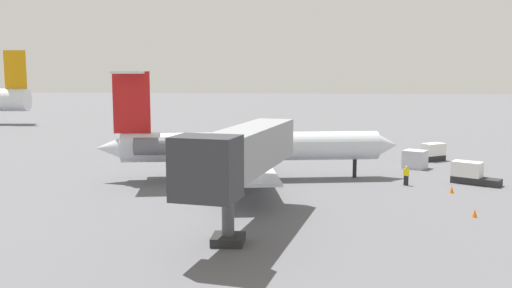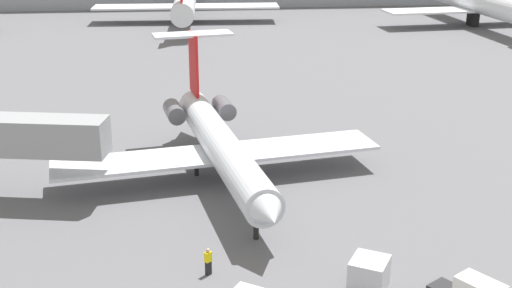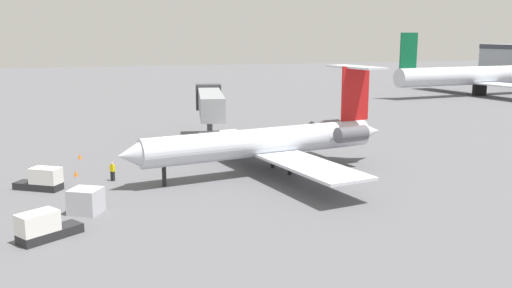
{
  "view_description": "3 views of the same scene",
  "coord_description": "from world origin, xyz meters",
  "px_view_note": "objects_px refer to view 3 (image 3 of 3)",
  "views": [
    {
      "loc": [
        -52.02,
        -6.77,
        9.6
      ],
      "look_at": [
        -1.55,
        -2.03,
        2.99
      ],
      "focal_mm": 38.72,
      "sensor_mm": 36.0,
      "label": 1
    },
    {
      "loc": [
        -5.47,
        -49.2,
        20.22
      ],
      "look_at": [
        -0.48,
        0.05,
        2.4
      ],
      "focal_mm": 47.03,
      "sensor_mm": 36.0,
      "label": 2
    },
    {
      "loc": [
        44.45,
        -17.55,
        12.57
      ],
      "look_at": [
        -2.72,
        -2.57,
        2.95
      ],
      "focal_mm": 39.02,
      "sensor_mm": 36.0,
      "label": 3
    }
  ],
  "objects_px": {
    "traffic_cone_mid": "(76,173)",
    "baggage_tug_trailing": "(42,180)",
    "ground_crew_marshaller": "(113,171)",
    "baggage_tug_lead": "(43,227)",
    "traffic_cone_near": "(80,156)",
    "cargo_container_uld": "(86,201)",
    "regional_jet": "(271,140)",
    "jet_bridge": "(210,103)",
    "parked_airliner_west_end": "(480,76)"
  },
  "relations": [
    {
      "from": "baggage_tug_lead",
      "to": "traffic_cone_near",
      "type": "relative_size",
      "value": 7.47
    },
    {
      "from": "baggage_tug_lead",
      "to": "traffic_cone_mid",
      "type": "relative_size",
      "value": 7.47
    },
    {
      "from": "regional_jet",
      "to": "traffic_cone_mid",
      "type": "height_order",
      "value": "regional_jet"
    },
    {
      "from": "jet_bridge",
      "to": "parked_airliner_west_end",
      "type": "height_order",
      "value": "parked_airliner_west_end"
    },
    {
      "from": "jet_bridge",
      "to": "parked_airliner_west_end",
      "type": "bearing_deg",
      "value": 117.44
    },
    {
      "from": "ground_crew_marshaller",
      "to": "cargo_container_uld",
      "type": "height_order",
      "value": "cargo_container_uld"
    },
    {
      "from": "traffic_cone_near",
      "to": "parked_airliner_west_end",
      "type": "bearing_deg",
      "value": 115.88
    },
    {
      "from": "ground_crew_marshaller",
      "to": "traffic_cone_mid",
      "type": "distance_m",
      "value": 4.18
    },
    {
      "from": "cargo_container_uld",
      "to": "traffic_cone_near",
      "type": "xyz_separation_m",
      "value": [
        -19.03,
        -0.35,
        -0.63
      ]
    },
    {
      "from": "traffic_cone_near",
      "to": "traffic_cone_mid",
      "type": "distance_m",
      "value": 7.51
    },
    {
      "from": "cargo_container_uld",
      "to": "baggage_tug_trailing",
      "type": "bearing_deg",
      "value": -156.02
    },
    {
      "from": "parked_airliner_west_end",
      "to": "traffic_cone_mid",
      "type": "bearing_deg",
      "value": -60.16
    },
    {
      "from": "traffic_cone_near",
      "to": "baggage_tug_trailing",
      "type": "bearing_deg",
      "value": -14.59
    },
    {
      "from": "jet_bridge",
      "to": "traffic_cone_mid",
      "type": "xyz_separation_m",
      "value": [
        12.53,
        -15.5,
        -4.51
      ]
    },
    {
      "from": "regional_jet",
      "to": "ground_crew_marshaller",
      "type": "relative_size",
      "value": 16.01
    },
    {
      "from": "regional_jet",
      "to": "traffic_cone_near",
      "type": "bearing_deg",
      "value": -124.1
    },
    {
      "from": "traffic_cone_mid",
      "to": "jet_bridge",
      "type": "bearing_deg",
      "value": 128.96
    },
    {
      "from": "baggage_tug_lead",
      "to": "traffic_cone_mid",
      "type": "xyz_separation_m",
      "value": [
        -16.42,
        1.89,
        -0.56
      ]
    },
    {
      "from": "jet_bridge",
      "to": "baggage_tug_lead",
      "type": "bearing_deg",
      "value": -30.99
    },
    {
      "from": "jet_bridge",
      "to": "traffic_cone_near",
      "type": "relative_size",
      "value": 28.67
    },
    {
      "from": "traffic_cone_near",
      "to": "traffic_cone_mid",
      "type": "height_order",
      "value": "same"
    },
    {
      "from": "traffic_cone_near",
      "to": "parked_airliner_west_end",
      "type": "relative_size",
      "value": 0.01
    },
    {
      "from": "regional_jet",
      "to": "jet_bridge",
      "type": "height_order",
      "value": "regional_jet"
    },
    {
      "from": "cargo_container_uld",
      "to": "parked_airliner_west_end",
      "type": "bearing_deg",
      "value": 125.74
    },
    {
      "from": "regional_jet",
      "to": "jet_bridge",
      "type": "xyz_separation_m",
      "value": [
        -16.61,
        -1.98,
        1.72
      ]
    },
    {
      "from": "regional_jet",
      "to": "baggage_tug_lead",
      "type": "distance_m",
      "value": 23.08
    },
    {
      "from": "cargo_container_uld",
      "to": "parked_airliner_west_end",
      "type": "relative_size",
      "value": 0.07
    },
    {
      "from": "regional_jet",
      "to": "ground_crew_marshaller",
      "type": "bearing_deg",
      "value": -95.37
    },
    {
      "from": "jet_bridge",
      "to": "parked_airliner_west_end",
      "type": "distance_m",
      "value": 75.57
    },
    {
      "from": "ground_crew_marshaller",
      "to": "cargo_container_uld",
      "type": "relative_size",
      "value": 0.61
    },
    {
      "from": "jet_bridge",
      "to": "baggage_tug_trailing",
      "type": "bearing_deg",
      "value": -47.58
    },
    {
      "from": "jet_bridge",
      "to": "traffic_cone_mid",
      "type": "bearing_deg",
      "value": -51.04
    },
    {
      "from": "ground_crew_marshaller",
      "to": "traffic_cone_mid",
      "type": "relative_size",
      "value": 3.07
    },
    {
      "from": "ground_crew_marshaller",
      "to": "parked_airliner_west_end",
      "type": "height_order",
      "value": "parked_airliner_west_end"
    },
    {
      "from": "traffic_cone_mid",
      "to": "traffic_cone_near",
      "type": "bearing_deg",
      "value": 177.04
    },
    {
      "from": "regional_jet",
      "to": "cargo_container_uld",
      "type": "bearing_deg",
      "value": -65.99
    },
    {
      "from": "cargo_container_uld",
      "to": "ground_crew_marshaller",
      "type": "bearing_deg",
      "value": 164.86
    },
    {
      "from": "regional_jet",
      "to": "traffic_cone_near",
      "type": "distance_m",
      "value": 20.83
    },
    {
      "from": "cargo_container_uld",
      "to": "traffic_cone_mid",
      "type": "distance_m",
      "value": 11.57
    },
    {
      "from": "ground_crew_marshaller",
      "to": "baggage_tug_lead",
      "type": "height_order",
      "value": "baggage_tug_lead"
    },
    {
      "from": "ground_crew_marshaller",
      "to": "traffic_cone_mid",
      "type": "height_order",
      "value": "ground_crew_marshaller"
    },
    {
      "from": "traffic_cone_mid",
      "to": "baggage_tug_trailing",
      "type": "bearing_deg",
      "value": -33.03
    },
    {
      "from": "jet_bridge",
      "to": "traffic_cone_near",
      "type": "bearing_deg",
      "value": -71.57
    },
    {
      "from": "regional_jet",
      "to": "cargo_container_uld",
      "type": "distance_m",
      "value": 18.46
    },
    {
      "from": "jet_bridge",
      "to": "baggage_tug_lead",
      "type": "distance_m",
      "value": 34.0
    },
    {
      "from": "baggage_tug_trailing",
      "to": "traffic_cone_near",
      "type": "relative_size",
      "value": 7.5
    },
    {
      "from": "regional_jet",
      "to": "jet_bridge",
      "type": "relative_size",
      "value": 1.72
    },
    {
      "from": "ground_crew_marshaller",
      "to": "traffic_cone_near",
      "type": "distance_m",
      "value": 10.6
    },
    {
      "from": "traffic_cone_near",
      "to": "traffic_cone_mid",
      "type": "bearing_deg",
      "value": -2.96
    },
    {
      "from": "regional_jet",
      "to": "traffic_cone_mid",
      "type": "distance_m",
      "value": 18.17
    }
  ]
}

